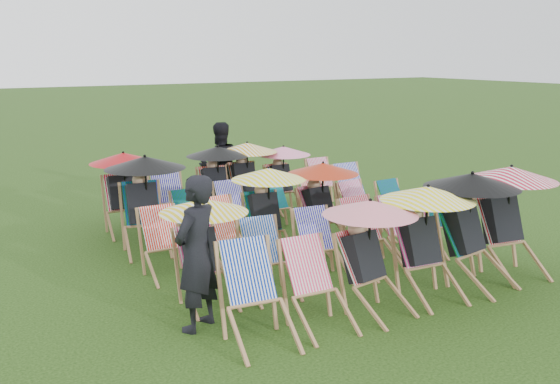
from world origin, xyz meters
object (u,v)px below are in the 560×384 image
deckchair_5 (510,218)px  deckchair_29 (327,183)px  person_left (196,253)px  deckchair_0 (258,296)px  person_rear (220,166)px

deckchair_5 → deckchair_29: size_ratio=1.63×
deckchair_5 → person_left: size_ratio=0.85×
deckchair_0 → person_rear: person_rear is taller
deckchair_29 → deckchair_5: bearing=-90.9°
person_left → deckchair_0: bearing=91.1°
person_left → person_rear: bearing=-149.2°
deckchair_0 → person_rear: (2.12, 5.36, 0.33)m
person_rear → deckchair_5: bearing=108.9°
deckchair_0 → person_left: person_left is taller
person_left → person_rear: (2.52, 4.73, -0.02)m
deckchair_29 → person_rear: bearing=157.6°
person_left → deckchair_5: bearing=141.9°
deckchair_29 → person_rear: (-1.94, 0.82, 0.39)m
deckchair_0 → deckchair_29: size_ratio=1.13×
deckchair_0 → person_left: bearing=128.7°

